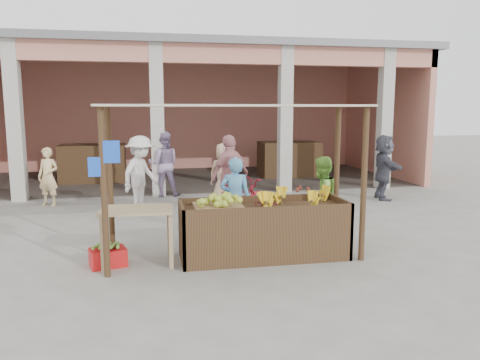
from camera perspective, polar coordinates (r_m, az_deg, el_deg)
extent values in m
plane|color=slate|center=(7.43, -0.96, -9.55)|extent=(60.00, 60.00, 0.00)
cube|color=tan|center=(18.39, -7.25, 7.61)|extent=(14.00, 0.20, 4.00)
cube|color=tan|center=(17.46, 16.88, 7.25)|extent=(0.20, 6.00, 4.00)
cube|color=tan|center=(12.74, -5.61, 15.07)|extent=(14.00, 0.30, 0.50)
cube|color=slate|center=(15.60, -6.66, 15.17)|extent=(14.40, 6.40, 0.20)
cube|color=beige|center=(13.02, -25.74, 6.41)|extent=(0.35, 0.35, 4.00)
cube|color=beige|center=(12.60, -10.05, 7.08)|extent=(0.35, 0.35, 4.00)
cube|color=beige|center=(13.14, 5.51, 7.23)|extent=(0.35, 0.35, 4.00)
cube|color=beige|center=(14.28, 17.22, 7.00)|extent=(0.35, 0.35, 4.00)
cube|color=#4F371F|center=(15.64, -17.46, 1.96)|extent=(2.00, 1.20, 1.20)
cube|color=#4F371F|center=(16.25, 5.98, 2.55)|extent=(2.00, 1.20, 1.20)
cube|color=#4F371F|center=(7.41, 2.87, -6.37)|extent=(2.60, 0.95, 0.80)
cylinder|color=#4F371F|center=(6.63, -16.24, -1.64)|extent=(0.09, 0.09, 2.35)
cylinder|color=#4F371F|center=(7.32, 14.86, -0.63)|extent=(0.09, 0.09, 2.35)
cylinder|color=#4F371F|center=(7.66, -15.55, -0.26)|extent=(0.09, 0.09, 2.35)
cylinder|color=#4F371F|center=(8.27, 11.70, 0.52)|extent=(0.09, 0.09, 2.35)
cube|color=beige|center=(7.14, -0.72, 9.06)|extent=(4.00, 1.35, 0.03)
cube|color=blue|center=(6.54, -15.40, 3.35)|extent=(0.22, 0.08, 0.30)
cube|color=blue|center=(6.58, -17.24, 1.55)|extent=(0.18, 0.07, 0.26)
cube|color=#94724C|center=(7.19, -2.66, -3.30)|extent=(0.74, 0.64, 0.06)
ellipsoid|color=gold|center=(7.17, -2.66, -2.53)|extent=(0.63, 0.55, 0.14)
ellipsoid|color=maroon|center=(7.34, 3.07, -2.79)|extent=(0.41, 0.33, 0.13)
cube|color=tan|center=(7.12, -12.48, -3.56)|extent=(1.10, 0.77, 0.04)
cube|color=tan|center=(6.96, -16.42, -7.64)|extent=(0.06, 0.06, 0.82)
cube|color=tan|center=(6.93, -8.41, -7.44)|extent=(0.06, 0.06, 0.82)
cube|color=tan|center=(7.54, -15.99, -6.36)|extent=(0.06, 0.06, 0.82)
cube|color=tan|center=(7.51, -8.63, -6.17)|extent=(0.06, 0.06, 0.82)
cube|color=red|center=(7.32, -15.80, -9.05)|extent=(0.59, 0.49, 0.27)
ellipsoid|color=maroon|center=(13.19, 7.03, -0.28)|extent=(0.42, 0.42, 0.57)
ellipsoid|color=maroon|center=(13.34, 8.32, -0.20)|extent=(0.42, 0.42, 0.57)
ellipsoid|color=maroon|center=(13.51, 7.34, -0.07)|extent=(0.42, 0.42, 0.57)
ellipsoid|color=maroon|center=(13.26, 6.06, -0.21)|extent=(0.42, 0.42, 0.57)
imported|color=#59A2DA|center=(8.20, -0.59, -2.04)|extent=(0.69, 0.57, 1.60)
imported|color=#89CD4C|center=(8.53, 9.88, -1.86)|extent=(0.87, 0.78, 1.56)
imported|color=#A61526|center=(9.83, -0.54, -2.28)|extent=(1.20, 1.83, 0.91)
imported|color=silver|center=(10.71, -12.04, 1.04)|extent=(1.20, 1.32, 1.87)
imported|color=#CF888C|center=(10.13, -1.22, 0.87)|extent=(1.25, 1.12, 1.89)
imported|color=tan|center=(11.22, -1.98, 1.10)|extent=(0.97, 0.85, 1.69)
imported|color=#444450|center=(12.56, 17.13, 1.69)|extent=(0.97, 1.72, 1.76)
imported|color=#E5C787|center=(12.16, -22.36, 0.52)|extent=(0.66, 0.59, 1.47)
imported|color=#9881A9|center=(12.63, -9.31, 2.31)|extent=(0.94, 0.56, 1.89)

